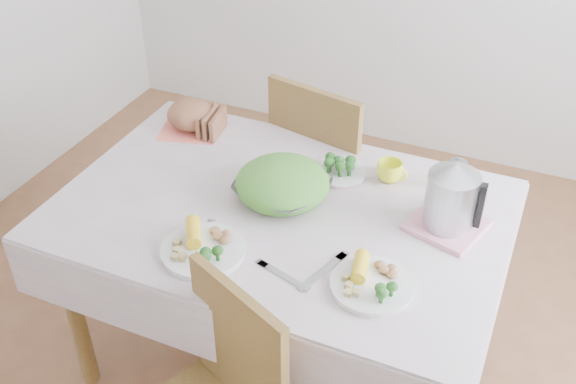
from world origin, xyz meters
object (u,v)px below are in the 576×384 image
at_px(chair_far, 337,176).
at_px(dinner_plate_left, 203,251).
at_px(dinner_plate_right, 372,285).
at_px(dining_table, 281,290).
at_px(electric_kettle, 451,197).
at_px(yellow_mug, 390,171).
at_px(salad_bowl, 282,190).

relative_size(chair_far, dinner_plate_left, 3.68).
distance_m(dinner_plate_left, dinner_plate_right, 0.53).
bearing_deg(chair_far, dinner_plate_left, 96.63).
relative_size(dining_table, electric_kettle, 6.06).
height_order(chair_far, yellow_mug, chair_far).
relative_size(dinner_plate_left, dinner_plate_right, 1.07).
bearing_deg(yellow_mug, dinner_plate_right, -78.37).
distance_m(salad_bowl, dinner_plate_right, 0.51).
distance_m(chair_far, salad_bowl, 0.70).
distance_m(chair_far, yellow_mug, 0.59).
bearing_deg(salad_bowl, dinner_plate_left, -106.84).
xyz_separation_m(dinner_plate_left, yellow_mug, (0.41, 0.61, 0.03)).
relative_size(dining_table, salad_bowl, 4.62).
xyz_separation_m(dining_table, chair_far, (-0.03, 0.67, 0.09)).
height_order(dinner_plate_right, electric_kettle, electric_kettle).
bearing_deg(dinner_plate_left, salad_bowl, 73.16).
relative_size(salad_bowl, dinner_plate_left, 1.15).
relative_size(dinner_plate_left, yellow_mug, 2.77).
bearing_deg(electric_kettle, yellow_mug, 126.56).
distance_m(dining_table, electric_kettle, 0.75).
relative_size(chair_far, dinner_plate_right, 3.93).
bearing_deg(yellow_mug, chair_far, 131.21).
xyz_separation_m(chair_far, dinner_plate_right, (0.43, -0.91, 0.31)).
bearing_deg(electric_kettle, dinner_plate_right, -127.36).
relative_size(dinner_plate_right, electric_kettle, 1.07).
height_order(dining_table, salad_bowl, salad_bowl).
bearing_deg(chair_far, dinner_plate_right, 127.36).
bearing_deg(dinner_plate_left, chair_far, 84.51).
bearing_deg(dining_table, dinner_plate_right, -31.49).
distance_m(salad_bowl, electric_kettle, 0.56).
distance_m(dinner_plate_left, electric_kettle, 0.80).
distance_m(dinner_plate_right, yellow_mug, 0.56).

